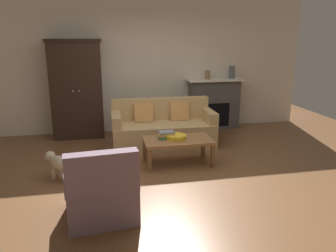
{
  "coord_description": "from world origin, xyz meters",
  "views": [
    {
      "loc": [
        -0.93,
        -4.69,
        2.02
      ],
      "look_at": [
        0.16,
        0.65,
        0.55
      ],
      "focal_mm": 35.6,
      "sensor_mm": 36.0,
      "label": 1
    }
  ],
  "objects_px": {
    "coffee_table": "(178,142)",
    "fruit_bowl": "(176,137)",
    "fireplace": "(214,103)",
    "mantel_vase_bronze": "(207,75)",
    "mantel_vase_slate": "(232,72)",
    "couch": "(163,128)",
    "book_stack": "(166,135)",
    "armchair_near_left": "(101,192)",
    "dog": "(59,163)",
    "armoire": "(77,89)"
  },
  "relations": [
    {
      "from": "fireplace",
      "to": "armchair_near_left",
      "type": "relative_size",
      "value": 1.43
    },
    {
      "from": "armoire",
      "to": "fruit_bowl",
      "type": "relative_size",
      "value": 6.03
    },
    {
      "from": "book_stack",
      "to": "mantel_vase_bronze",
      "type": "distance_m",
      "value": 2.43
    },
    {
      "from": "book_stack",
      "to": "armchair_near_left",
      "type": "distance_m",
      "value": 1.87
    },
    {
      "from": "coffee_table",
      "to": "mantel_vase_slate",
      "type": "distance_m",
      "value": 2.74
    },
    {
      "from": "book_stack",
      "to": "mantel_vase_bronze",
      "type": "xyz_separation_m",
      "value": [
        1.3,
        1.91,
        0.73
      ]
    },
    {
      "from": "book_stack",
      "to": "mantel_vase_slate",
      "type": "xyz_separation_m",
      "value": [
        1.86,
        1.91,
        0.78
      ]
    },
    {
      "from": "coffee_table",
      "to": "book_stack",
      "type": "relative_size",
      "value": 4.22
    },
    {
      "from": "couch",
      "to": "fruit_bowl",
      "type": "distance_m",
      "value": 1.04
    },
    {
      "from": "coffee_table",
      "to": "fruit_bowl",
      "type": "distance_m",
      "value": 0.09
    },
    {
      "from": "couch",
      "to": "coffee_table",
      "type": "height_order",
      "value": "couch"
    },
    {
      "from": "armoire",
      "to": "fruit_bowl",
      "type": "bearing_deg",
      "value": -49.63
    },
    {
      "from": "couch",
      "to": "armchair_near_left",
      "type": "bearing_deg",
      "value": -115.23
    },
    {
      "from": "fireplace",
      "to": "fruit_bowl",
      "type": "relative_size",
      "value": 3.84
    },
    {
      "from": "mantel_vase_bronze",
      "to": "mantel_vase_slate",
      "type": "distance_m",
      "value": 0.56
    },
    {
      "from": "couch",
      "to": "book_stack",
      "type": "distance_m",
      "value": 0.99
    },
    {
      "from": "coffee_table",
      "to": "fruit_bowl",
      "type": "xyz_separation_m",
      "value": [
        -0.03,
        0.01,
        0.09
      ]
    },
    {
      "from": "couch",
      "to": "fruit_bowl",
      "type": "height_order",
      "value": "couch"
    },
    {
      "from": "mantel_vase_bronze",
      "to": "armchair_near_left",
      "type": "relative_size",
      "value": 0.21
    },
    {
      "from": "couch",
      "to": "coffee_table",
      "type": "distance_m",
      "value": 1.04
    },
    {
      "from": "coffee_table",
      "to": "fruit_bowl",
      "type": "bearing_deg",
      "value": 162.5
    },
    {
      "from": "couch",
      "to": "mantel_vase_slate",
      "type": "relative_size",
      "value": 7.12
    },
    {
      "from": "fireplace",
      "to": "mantel_vase_bronze",
      "type": "height_order",
      "value": "mantel_vase_bronze"
    },
    {
      "from": "couch",
      "to": "mantel_vase_slate",
      "type": "bearing_deg",
      "value": 28.56
    },
    {
      "from": "book_stack",
      "to": "armchair_near_left",
      "type": "height_order",
      "value": "armchair_near_left"
    },
    {
      "from": "dog",
      "to": "mantel_vase_slate",
      "type": "bearing_deg",
      "value": 32.57
    },
    {
      "from": "mantel_vase_bronze",
      "to": "mantel_vase_slate",
      "type": "height_order",
      "value": "mantel_vase_slate"
    },
    {
      "from": "armoire",
      "to": "dog",
      "type": "bearing_deg",
      "value": -94.52
    },
    {
      "from": "fireplace",
      "to": "mantel_vase_slate",
      "type": "height_order",
      "value": "mantel_vase_slate"
    },
    {
      "from": "coffee_table",
      "to": "mantel_vase_bronze",
      "type": "height_order",
      "value": "mantel_vase_bronze"
    },
    {
      "from": "fruit_bowl",
      "to": "book_stack",
      "type": "distance_m",
      "value": 0.16
    },
    {
      "from": "fireplace",
      "to": "book_stack",
      "type": "distance_m",
      "value": 2.43
    },
    {
      "from": "fruit_bowl",
      "to": "book_stack",
      "type": "bearing_deg",
      "value": 159.33
    },
    {
      "from": "coffee_table",
      "to": "mantel_vase_bronze",
      "type": "xyz_separation_m",
      "value": [
        1.12,
        1.98,
        0.85
      ]
    },
    {
      "from": "armchair_near_left",
      "to": "fruit_bowl",
      "type": "bearing_deg",
      "value": 50.77
    },
    {
      "from": "armoire",
      "to": "mantel_vase_slate",
      "type": "xyz_separation_m",
      "value": [
        3.33,
        0.06,
        0.26
      ]
    },
    {
      "from": "mantel_vase_slate",
      "to": "dog",
      "type": "distance_m",
      "value": 4.28
    },
    {
      "from": "fireplace",
      "to": "coffee_table",
      "type": "xyz_separation_m",
      "value": [
        -1.3,
        -2.0,
        -0.2
      ]
    },
    {
      "from": "book_stack",
      "to": "mantel_vase_bronze",
      "type": "bearing_deg",
      "value": 55.85
    },
    {
      "from": "dog",
      "to": "fireplace",
      "type": "bearing_deg",
      "value": 35.84
    },
    {
      "from": "book_stack",
      "to": "armoire",
      "type": "bearing_deg",
      "value": 128.46
    },
    {
      "from": "armchair_near_left",
      "to": "dog",
      "type": "xyz_separation_m",
      "value": [
        -0.59,
        1.21,
        -0.07
      ]
    },
    {
      "from": "fireplace",
      "to": "armoire",
      "type": "distance_m",
      "value": 2.98
    },
    {
      "from": "mantel_vase_bronze",
      "to": "fireplace",
      "type": "bearing_deg",
      "value": 5.69
    },
    {
      "from": "dog",
      "to": "couch",
      "type": "bearing_deg",
      "value": 36.17
    },
    {
      "from": "mantel_vase_bronze",
      "to": "coffee_table",
      "type": "bearing_deg",
      "value": -119.43
    },
    {
      "from": "couch",
      "to": "fruit_bowl",
      "type": "xyz_separation_m",
      "value": [
        0.03,
        -1.03,
        0.14
      ]
    },
    {
      "from": "mantel_vase_bronze",
      "to": "dog",
      "type": "xyz_separation_m",
      "value": [
        -2.94,
        -2.24,
        -0.97
      ]
    },
    {
      "from": "coffee_table",
      "to": "fruit_bowl",
      "type": "height_order",
      "value": "fruit_bowl"
    },
    {
      "from": "armoire",
      "to": "mantel_vase_bronze",
      "type": "xyz_separation_m",
      "value": [
        2.77,
        0.06,
        0.22
      ]
    }
  ]
}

